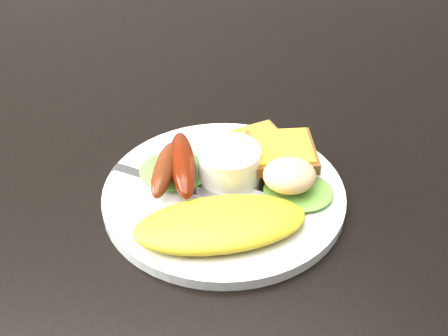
% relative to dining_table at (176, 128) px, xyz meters
% --- Properties ---
extents(dining_table, '(1.20, 0.80, 0.04)m').
position_rel_dining_table_xyz_m(dining_table, '(0.00, 0.00, 0.00)').
color(dining_table, black).
rests_on(dining_table, ground).
extents(plate, '(0.24, 0.24, 0.01)m').
position_rel_dining_table_xyz_m(plate, '(0.06, -0.16, 0.03)').
color(plate, white).
rests_on(plate, dining_table).
extents(lettuce_left, '(0.08, 0.08, 0.01)m').
position_rel_dining_table_xyz_m(lettuce_left, '(0.01, -0.13, 0.04)').
color(lettuce_left, '#339224').
rests_on(lettuce_left, plate).
extents(lettuce_right, '(0.08, 0.07, 0.01)m').
position_rel_dining_table_xyz_m(lettuce_right, '(0.13, -0.16, 0.04)').
color(lettuce_right, '#639F38').
rests_on(lettuce_right, plate).
extents(omelette, '(0.17, 0.10, 0.02)m').
position_rel_dining_table_xyz_m(omelette, '(0.06, -0.22, 0.04)').
color(omelette, gold).
rests_on(omelette, plate).
extents(sausage_a, '(0.03, 0.09, 0.02)m').
position_rel_dining_table_xyz_m(sausage_a, '(0.00, -0.15, 0.05)').
color(sausage_a, '#68300F').
rests_on(sausage_a, lettuce_left).
extents(sausage_b, '(0.04, 0.11, 0.03)m').
position_rel_dining_table_xyz_m(sausage_b, '(0.02, -0.14, 0.05)').
color(sausage_b, '#5D1200').
rests_on(sausage_b, lettuce_left).
extents(ramekin, '(0.07, 0.07, 0.04)m').
position_rel_dining_table_xyz_m(ramekin, '(0.07, -0.14, 0.05)').
color(ramekin, white).
rests_on(ramekin, plate).
extents(toast_a, '(0.10, 0.10, 0.01)m').
position_rel_dining_table_xyz_m(toast_a, '(0.09, -0.10, 0.04)').
color(toast_a, brown).
rests_on(toast_a, plate).
extents(toast_b, '(0.07, 0.07, 0.01)m').
position_rel_dining_table_xyz_m(toast_b, '(0.12, -0.12, 0.05)').
color(toast_b, brown).
rests_on(toast_b, toast_a).
extents(potato_salad, '(0.06, 0.05, 0.03)m').
position_rel_dining_table_xyz_m(potato_salad, '(0.12, -0.16, 0.06)').
color(potato_salad, beige).
rests_on(potato_salad, lettuce_right).
extents(fork, '(0.14, 0.07, 0.00)m').
position_rel_dining_table_xyz_m(fork, '(0.01, -0.15, 0.03)').
color(fork, '#ADAFB7').
rests_on(fork, plate).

